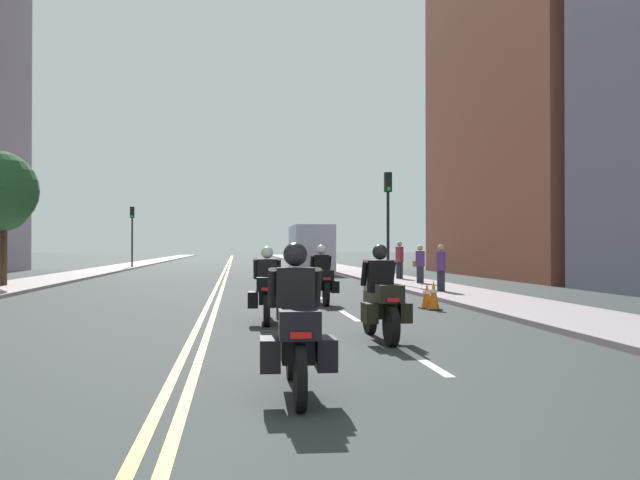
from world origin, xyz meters
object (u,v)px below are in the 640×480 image
Objects in this scene: motorcycle_2 at (267,291)px; traffic_cone_1 at (427,296)px; pedestrian_2 at (400,261)px; street_tree_1 at (4,208)px; pedestrian_0 at (420,265)px; traffic_light_far at (132,226)px; motorcycle_3 at (322,280)px; motorcycle_0 at (296,332)px; parked_truck at (310,252)px; traffic_light_near at (388,207)px; motorcycle_1 at (381,302)px; traffic_cone_0 at (434,295)px; pedestrian_1 at (441,269)px.

motorcycle_2 is 3.50× the size of traffic_cone_1.
street_tree_1 is at bearing 143.03° from pedestrian_2.
traffic_cone_1 is at bearing 89.69° from pedestrian_0.
traffic_light_far reaches higher than traffic_cone_1.
pedestrian_2 is (6.76, 15.69, 0.28)m from motorcycle_2.
motorcycle_3 is 9.27m from pedestrian_0.
parked_truck reaches higher than motorcycle_0.
traffic_light_near is at bearing 82.43° from traffic_cone_1.
motorcycle_1 is 16.17m from traffic_light_near.
parked_truck is (3.73, 32.03, 0.60)m from motorcycle_0.
traffic_light_far is at bearing 106.03° from motorcycle_2.
traffic_light_near is (1.27, 10.40, 2.81)m from traffic_cone_0.
pedestrian_1 is at bearing -63.27° from traffic_light_far.
traffic_cone_0 is 10.07m from pedestrian_0.
traffic_cone_0 is (2.55, -1.94, -0.30)m from motorcycle_3.
traffic_light_far is (-9.75, 30.99, 2.40)m from motorcycle_3.
pedestrian_2 is 0.45× the size of street_tree_1.
motorcycle_1 is 1.18× the size of pedestrian_2.
pedestrian_1 is (14.07, -27.95, -2.23)m from traffic_light_far.
pedestrian_0 is 4.81m from pedestrian_1.
street_tree_1 is (-11.09, 15.38, 2.38)m from motorcycle_1.
motorcycle_0 is 4.28m from motorcycle_1.
traffic_light_near reaches higher than pedestrian_0.
motorcycle_2 is 15.76m from street_tree_1.
pedestrian_0 is 0.90× the size of pedestrian_2.
traffic_light_near is at bearing 63.90° from motorcycle_3.
street_tree_1 is (-11.01, 8.31, 2.37)m from motorcycle_3.
traffic_light_far reaches higher than motorcycle_2.
traffic_light_near reaches higher than traffic_cone_0.
traffic_cone_1 is 0.14× the size of traffic_light_near.
motorcycle_2 is at bearing 119.81° from motorcycle_1.
motorcycle_1 is 3.26× the size of traffic_cone_1.
motorcycle_1 is 0.93× the size of motorcycle_2.
traffic_cone_0 is at bearing -170.09° from pedestrian_1.
motorcycle_3 is at bearing 72.05° from pedestrian_0.
traffic_light_far reaches higher than traffic_cone_0.
parked_truck reaches higher than pedestrian_2.
street_tree_1 reaches higher than traffic_cone_0.
parked_truck is at bearing 84.38° from motorcycle_1.
pedestrian_1 reaches higher than traffic_cone_1.
parked_truck reaches higher than traffic_cone_1.
pedestrian_2 reaches higher than motorcycle_3.
pedestrian_2 reaches higher than motorcycle_0.
traffic_cone_0 is 0.17× the size of traffic_light_far.
traffic_cone_0 is at bearing 90.56° from pedestrian_0.
traffic_cone_0 is 0.11× the size of parked_truck.
traffic_light_near reaches higher than motorcycle_3.
traffic_cone_1 is 10.51m from traffic_light_near.
pedestrian_1 is at bearing -84.66° from traffic_light_near.
motorcycle_1 is 0.53× the size of street_tree_1.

